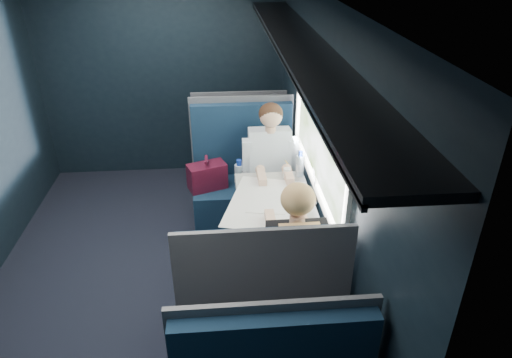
{
  "coord_description": "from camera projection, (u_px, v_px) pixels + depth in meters",
  "views": [
    {
      "loc": [
        0.63,
        -3.16,
        2.69
      ],
      "look_at": [
        0.9,
        0.0,
        0.95
      ],
      "focal_mm": 32.0,
      "sensor_mm": 36.0,
      "label": 1
    }
  ],
  "objects": [
    {
      "name": "seat_bay_near",
      "position": [
        242.0,
        184.0,
        4.63
      ],
      "size": [
        1.09,
        0.62,
        1.26
      ],
      "color": "#0C1F36",
      "rests_on": "ground"
    },
    {
      "name": "woman",
      "position": [
        294.0,
        256.0,
        3.12
      ],
      "size": [
        0.53,
        0.56,
        1.32
      ],
      "color": "black",
      "rests_on": "ground"
    },
    {
      "name": "table",
      "position": [
        272.0,
        209.0,
        3.77
      ],
      "size": [
        0.62,
        1.0,
        0.74
      ],
      "color": "#54565E",
      "rests_on": "ground"
    },
    {
      "name": "bottle_small",
      "position": [
        300.0,
        165.0,
        4.06
      ],
      "size": [
        0.07,
        0.07,
        0.24
      ],
      "color": "silver",
      "rests_on": "table"
    },
    {
      "name": "cup",
      "position": [
        287.0,
        173.0,
        4.07
      ],
      "size": [
        0.07,
        0.07,
        0.09
      ],
      "primitive_type": "cylinder",
      "color": "white",
      "rests_on": "table"
    },
    {
      "name": "room_shell",
      "position": [
        136.0,
        120.0,
        3.3
      ],
      "size": [
        3.0,
        4.4,
        2.4
      ],
      "color": "black",
      "rests_on": "ground"
    },
    {
      "name": "seat_row_front",
      "position": [
        239.0,
        147.0,
        5.44
      ],
      "size": [
        1.04,
        0.51,
        1.16
      ],
      "color": "#0C1F36",
      "rests_on": "ground"
    },
    {
      "name": "seat_bay_far",
      "position": [
        260.0,
        309.0,
        3.11
      ],
      "size": [
        1.04,
        0.62,
        1.26
      ],
      "color": "#0C1F36",
      "rests_on": "ground"
    },
    {
      "name": "man",
      "position": [
        271.0,
        164.0,
        4.36
      ],
      "size": [
        0.53,
        0.56,
        1.32
      ],
      "color": "black",
      "rests_on": "ground"
    },
    {
      "name": "laptop",
      "position": [
        309.0,
        190.0,
        3.77
      ],
      "size": [
        0.26,
        0.32,
        0.21
      ],
      "color": "silver",
      "rests_on": "table"
    },
    {
      "name": "papers",
      "position": [
        265.0,
        203.0,
        3.69
      ],
      "size": [
        0.77,
        0.94,
        0.01
      ],
      "primitive_type": "cube",
      "rotation": [
        0.0,
        0.0,
        -0.29
      ],
      "color": "white",
      "rests_on": "table"
    },
    {
      "name": "ground",
      "position": [
        154.0,
        278.0,
        4.01
      ],
      "size": [
        2.8,
        4.2,
        0.01
      ],
      "primitive_type": "cube",
      "color": "black"
    }
  ]
}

